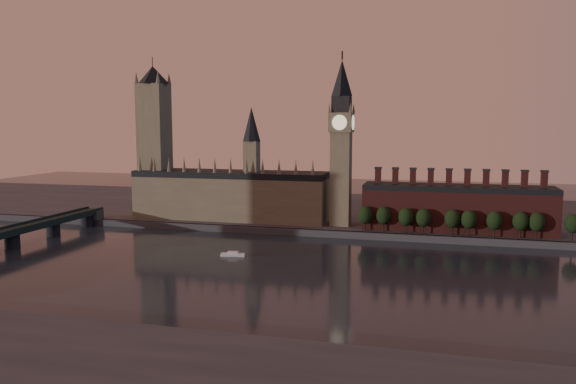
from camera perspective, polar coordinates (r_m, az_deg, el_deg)
name	(u,v)px	position (r m, az deg, el deg)	size (l,w,h in m)	color
ground	(277,275)	(252.97, -1.10, -8.47)	(900.00, 900.00, 0.00)	black
north_bank	(342,211)	(423.01, 5.51, -1.96)	(900.00, 182.00, 4.00)	#4A4B50
palace_of_westminster	(231,193)	(376.06, -5.77, -0.06)	(130.00, 30.30, 74.00)	#7F745A
victoria_tower	(154,136)	(396.42, -13.41, 5.58)	(24.00, 24.00, 108.00)	#7F745A
big_ben	(341,141)	(349.34, 5.43, 5.20)	(15.00, 15.00, 107.00)	#7F745A
chimney_block	(457,207)	(348.30, 16.79, -1.51)	(110.00, 25.00, 37.00)	maroon
embankment_tree_0	(365,215)	(335.80, 7.85, -2.34)	(8.60, 8.60, 14.88)	black
embankment_tree_1	(384,216)	(335.57, 9.69, -2.38)	(8.60, 8.60, 14.88)	black
embankment_tree_2	(406,217)	(332.93, 11.89, -2.50)	(8.60, 8.60, 14.88)	black
embankment_tree_3	(423,218)	(332.49, 13.60, -2.56)	(8.60, 8.60, 14.88)	black
embankment_tree_4	(452,219)	(333.61, 16.35, -2.62)	(8.60, 8.60, 14.88)	black
embankment_tree_5	(469,220)	(333.29, 17.90, -2.68)	(8.60, 8.60, 14.88)	black
embankment_tree_6	(494,221)	(334.39, 20.23, -2.74)	(8.60, 8.60, 14.88)	black
embankment_tree_7	(521,221)	(337.42, 22.56, -2.76)	(8.60, 8.60, 14.88)	black
embankment_tree_8	(537,222)	(338.32, 23.96, -2.81)	(8.60, 8.60, 14.88)	black
embankment_tree_9	(573,224)	(341.34, 26.96, -2.88)	(8.60, 8.60, 14.88)	black
river_boat	(233,254)	(289.74, -5.62, -6.32)	(12.81, 5.65, 2.48)	white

